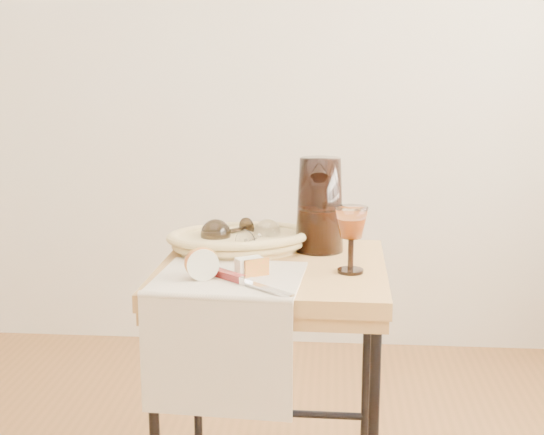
# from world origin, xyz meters

# --- Properties ---
(wall_back) EXTENTS (3.60, 0.00, 2.70)m
(wall_back) POSITION_xyz_m (0.00, 1.80, 1.35)
(wall_back) COLOR beige
(wall_back) RESTS_ON ground
(side_table) EXTENTS (0.55, 0.55, 0.69)m
(side_table) POSITION_xyz_m (0.48, 0.54, 0.35)
(side_table) COLOR olive
(side_table) RESTS_ON floor
(tea_towel) EXTENTS (0.35, 0.32, 0.01)m
(tea_towel) POSITION_xyz_m (0.39, 0.41, 0.69)
(tea_towel) COLOR beige
(tea_towel) RESTS_ON side_table
(bread_basket) EXTENTS (0.39, 0.32, 0.05)m
(bread_basket) POSITION_xyz_m (0.38, 0.65, 0.72)
(bread_basket) COLOR tan
(bread_basket) RESTS_ON side_table
(goblet_lying_a) EXTENTS (0.14, 0.15, 0.08)m
(goblet_lying_a) POSITION_xyz_m (0.35, 0.66, 0.74)
(goblet_lying_a) COLOR #352A1E
(goblet_lying_a) RESTS_ON bread_basket
(goblet_lying_b) EXTENTS (0.12, 0.14, 0.07)m
(goblet_lying_b) POSITION_xyz_m (0.43, 0.63, 0.74)
(goblet_lying_b) COLOR white
(goblet_lying_b) RESTS_ON bread_basket
(pitcher) EXTENTS (0.18, 0.25, 0.28)m
(pitcher) POSITION_xyz_m (0.58, 0.68, 0.81)
(pitcher) COLOR black
(pitcher) RESTS_ON side_table
(wine_goblet) EXTENTS (0.08, 0.08, 0.16)m
(wine_goblet) POSITION_xyz_m (0.66, 0.49, 0.77)
(wine_goblet) COLOR white
(wine_goblet) RESTS_ON side_table
(apple_half) EXTENTS (0.09, 0.06, 0.07)m
(apple_half) POSITION_xyz_m (0.33, 0.39, 0.73)
(apple_half) COLOR red
(apple_half) RESTS_ON tea_towel
(apple_wedge) EXTENTS (0.07, 0.06, 0.04)m
(apple_wedge) POSITION_xyz_m (0.43, 0.43, 0.72)
(apple_wedge) COLOR silver
(apple_wedge) RESTS_ON tea_towel
(table_knife) EXTENTS (0.19, 0.17, 0.02)m
(table_knife) POSITION_xyz_m (0.44, 0.35, 0.71)
(table_knife) COLOR silver
(table_knife) RESTS_ON tea_towel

